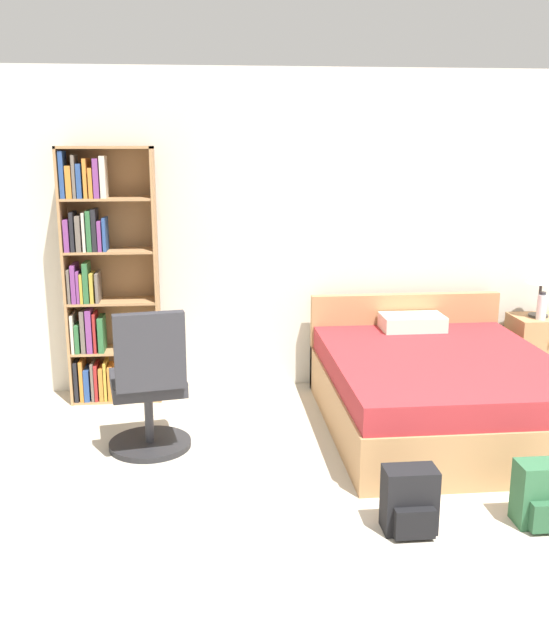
% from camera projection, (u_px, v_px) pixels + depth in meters
% --- Properties ---
extents(ground_plane, '(14.00, 14.00, 0.00)m').
position_uv_depth(ground_plane, '(469.00, 620.00, 3.11)').
color(ground_plane, '#BCB29E').
extents(wall_back, '(9.00, 0.06, 2.60)m').
position_uv_depth(wall_back, '(338.00, 232.00, 5.91)').
color(wall_back, silver).
rests_on(wall_back, ground_plane).
extents(bookshelf, '(0.71, 0.30, 2.00)m').
position_uv_depth(bookshelf, '(100.00, 279.00, 5.56)').
color(bookshelf, '#AD7F51').
rests_on(bookshelf, ground_plane).
extents(bed, '(1.59, 1.97, 0.80)m').
position_uv_depth(bed, '(437.00, 389.00, 5.18)').
color(bed, '#AD7F51').
rests_on(bed, ground_plane).
extents(office_chair, '(0.56, 0.63, 1.01)m').
position_uv_depth(office_chair, '(149.00, 389.00, 4.69)').
color(office_chair, '#232326').
rests_on(office_chair, ground_plane).
extents(nightstand, '(0.45, 0.41, 0.60)m').
position_uv_depth(nightstand, '(537.00, 351.00, 6.05)').
color(nightstand, '#AD7F51').
rests_on(nightstand, ground_plane).
extents(table_lamp, '(0.25, 0.25, 0.46)m').
position_uv_depth(table_lamp, '(542.00, 275.00, 5.90)').
color(table_lamp, '#333333').
rests_on(table_lamp, nightstand).
extents(water_bottle, '(0.08, 0.08, 0.23)m').
position_uv_depth(water_bottle, '(542.00, 307.00, 5.86)').
color(water_bottle, silver).
rests_on(water_bottle, nightstand).
extents(backpack_green, '(0.29, 0.23, 0.35)m').
position_uv_depth(backpack_green, '(543.00, 496.00, 3.85)').
color(backpack_green, '#2D603D').
rests_on(backpack_green, ground_plane).
extents(backpack_black, '(0.28, 0.23, 0.36)m').
position_uv_depth(backpack_black, '(410.00, 502.00, 3.78)').
color(backpack_black, black).
rests_on(backpack_black, ground_plane).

